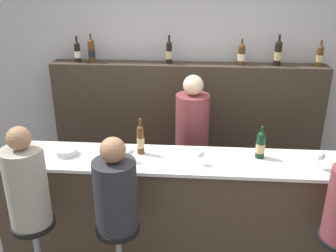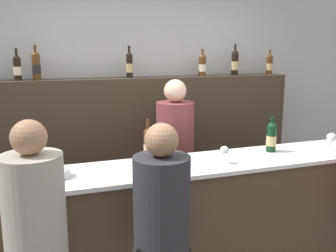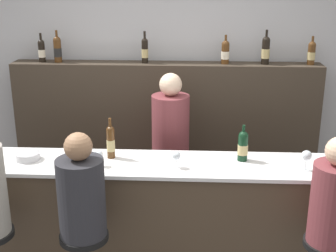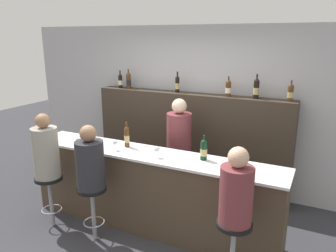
% 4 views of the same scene
% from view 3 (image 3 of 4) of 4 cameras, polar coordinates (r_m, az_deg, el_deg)
% --- Properties ---
extents(wall_back, '(6.40, 0.05, 2.60)m').
position_cam_3_polar(wall_back, '(5.09, -0.12, 5.07)').
color(wall_back, '#B2B2B7').
rests_on(wall_back, ground_plane).
extents(bar_counter, '(3.37, 0.55, 1.03)m').
position_cam_3_polar(bar_counter, '(3.96, -1.33, -11.33)').
color(bar_counter, '#473828').
rests_on(bar_counter, ground_plane).
extents(back_bar_cabinet, '(3.17, 0.28, 1.58)m').
position_cam_3_polar(back_bar_cabinet, '(5.02, -0.25, -1.21)').
color(back_bar_cabinet, '#382D23').
rests_on(back_bar_cabinet, ground_plane).
extents(wine_bottle_counter_0, '(0.07, 0.07, 0.34)m').
position_cam_3_polar(wine_bottle_counter_0, '(3.80, -7.00, -1.89)').
color(wine_bottle_counter_0, '#4C2D14').
rests_on(wine_bottle_counter_0, bar_counter).
extents(wine_bottle_counter_1, '(0.08, 0.08, 0.30)m').
position_cam_3_polar(wine_bottle_counter_1, '(3.77, 9.12, -2.38)').
color(wine_bottle_counter_1, black).
rests_on(wine_bottle_counter_1, bar_counter).
extents(wine_bottle_backbar_0, '(0.07, 0.07, 0.30)m').
position_cam_3_polar(wine_bottle_backbar_0, '(5.03, -15.15, 8.89)').
color(wine_bottle_backbar_0, black).
rests_on(wine_bottle_backbar_0, back_bar_cabinet).
extents(wine_bottle_backbar_1, '(0.08, 0.08, 0.33)m').
position_cam_3_polar(wine_bottle_backbar_1, '(4.97, -13.32, 9.11)').
color(wine_bottle_backbar_1, '#4C2D14').
rests_on(wine_bottle_backbar_1, back_bar_cabinet).
extents(wine_bottle_backbar_2, '(0.07, 0.07, 0.32)m').
position_cam_3_polar(wine_bottle_backbar_2, '(4.80, -2.84, 9.22)').
color(wine_bottle_backbar_2, black).
rests_on(wine_bottle_backbar_2, back_bar_cabinet).
extents(wine_bottle_backbar_3, '(0.08, 0.08, 0.29)m').
position_cam_3_polar(wine_bottle_backbar_3, '(4.79, 7.00, 8.95)').
color(wine_bottle_backbar_3, '#4C2D14').
rests_on(wine_bottle_backbar_3, back_bar_cabinet).
extents(wine_bottle_backbar_4, '(0.08, 0.08, 0.34)m').
position_cam_3_polar(wine_bottle_backbar_4, '(4.83, 11.81, 9.04)').
color(wine_bottle_backbar_4, black).
rests_on(wine_bottle_backbar_4, back_bar_cabinet).
extents(wine_bottle_backbar_5, '(0.08, 0.08, 0.28)m').
position_cam_3_polar(wine_bottle_backbar_5, '(4.93, 17.09, 8.52)').
color(wine_bottle_backbar_5, '#4C2D14').
rests_on(wine_bottle_backbar_5, back_bar_cabinet).
extents(wine_glass_0, '(0.06, 0.06, 0.13)m').
position_cam_3_polar(wine_glass_0, '(3.67, -8.42, -3.51)').
color(wine_glass_0, silver).
rests_on(wine_glass_0, bar_counter).
extents(wine_glass_1, '(0.07, 0.07, 0.13)m').
position_cam_3_polar(wine_glass_1, '(3.60, 1.00, -3.68)').
color(wine_glass_1, silver).
rests_on(wine_glass_1, bar_counter).
extents(wine_glass_2, '(0.08, 0.08, 0.16)m').
position_cam_3_polar(wine_glass_2, '(3.70, 16.53, -3.54)').
color(wine_glass_2, silver).
rests_on(wine_glass_2, bar_counter).
extents(metal_bowl, '(0.19, 0.19, 0.06)m').
position_cam_3_polar(metal_bowl, '(3.94, -16.70, -3.56)').
color(metal_bowl, '#B7B7BC').
rests_on(metal_bowl, bar_counter).
extents(guest_seated_middle, '(0.33, 0.33, 0.77)m').
position_cam_3_polar(guest_seated_middle, '(3.32, -10.54, -8.02)').
color(guest_seated_middle, '#28282D').
rests_on(guest_seated_middle, bar_stool_middle).
extents(guest_seated_right, '(0.32, 0.32, 0.77)m').
position_cam_3_polar(guest_seated_right, '(3.37, 19.63, -8.31)').
color(guest_seated_right, brown).
rests_on(guest_seated_right, bar_stool_right).
extents(bartender, '(0.35, 0.35, 1.59)m').
position_cam_3_polar(bartender, '(4.51, 0.30, -4.31)').
color(bartender, brown).
rests_on(bartender, ground_plane).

